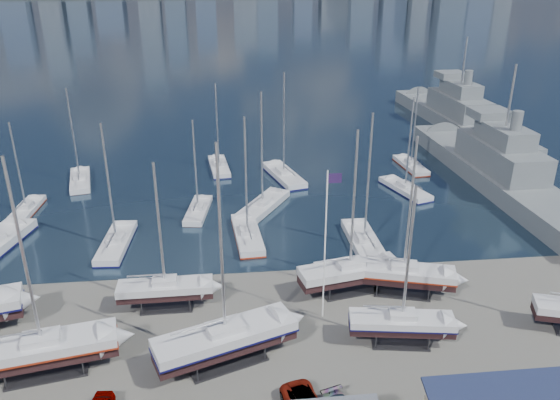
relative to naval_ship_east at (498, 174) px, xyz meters
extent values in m
plane|color=#605E59|center=(-35.02, -29.95, -1.66)|extent=(1400.00, 1400.00, 0.00)
cube|color=#1C2A40|center=(-35.02, 280.05, -1.81)|extent=(1400.00, 600.00, 0.40)
cube|color=#2D2D33|center=(-50.99, -32.78, -1.58)|extent=(6.14, 3.69, 0.16)
cube|color=black|center=(-50.99, -32.78, -0.05)|extent=(10.72, 4.46, 0.83)
cube|color=silver|center=(-50.99, -32.78, 0.79)|extent=(10.80, 4.89, 0.83)
cube|color=maroon|center=(-50.99, -32.78, 0.40)|extent=(10.91, 4.94, 0.17)
cube|color=silver|center=(-50.99, -32.78, 1.46)|extent=(2.90, 2.23, 0.50)
cylinder|color=#B2B2B7|center=(-50.99, -32.78, 8.25)|extent=(0.22, 0.22, 14.09)
cube|color=#2D2D33|center=(-42.86, -25.20, -1.58)|extent=(4.54, 2.12, 0.16)
cube|color=black|center=(-42.86, -25.20, -0.13)|extent=(8.23, 2.05, 0.66)
cube|color=silver|center=(-42.86, -25.20, 0.52)|extent=(8.23, 2.39, 0.66)
cube|color=silver|center=(-42.86, -25.20, 1.10)|extent=(2.07, 1.40, 0.50)
cylinder|color=#B2B2B7|center=(-42.86, -25.20, 6.39)|extent=(0.22, 0.22, 11.08)
cube|color=#2D2D33|center=(-37.73, -32.97, -1.58)|extent=(6.51, 4.62, 0.16)
cube|color=black|center=(-37.73, -32.97, -0.03)|extent=(11.00, 6.18, 0.86)
cube|color=silver|center=(-37.73, -32.97, 0.83)|extent=(11.16, 6.61, 0.86)
cube|color=#0D0D41|center=(-37.73, -32.97, 0.43)|extent=(11.27, 6.67, 0.17)
cube|color=silver|center=(-37.73, -32.97, 1.51)|extent=(3.16, 2.64, 0.50)
cylinder|color=#B2B2B7|center=(-37.73, -32.97, 8.54)|extent=(0.22, 0.22, 14.55)
cube|color=#2D2D33|center=(-26.25, -24.22, -1.58)|extent=(5.58, 3.39, 0.16)
cube|color=black|center=(-26.25, -24.22, -0.08)|extent=(9.72, 4.12, 0.76)
cube|color=silver|center=(-26.25, -24.22, 0.67)|extent=(9.80, 4.51, 0.76)
cube|color=silver|center=(-26.25, -24.22, 1.30)|extent=(2.64, 2.04, 0.50)
cylinder|color=#B2B2B7|center=(-26.25, -24.22, 7.44)|extent=(0.22, 0.22, 12.78)
cube|color=#2D2D33|center=(-23.88, -32.19, -1.58)|extent=(4.77, 2.74, 0.16)
cube|color=black|center=(-23.88, -32.19, -0.14)|extent=(8.40, 3.20, 0.66)
cube|color=silver|center=(-23.88, -32.19, 0.52)|extent=(8.45, 3.54, 0.66)
cube|color=#0D0D41|center=(-23.88, -32.19, 0.22)|extent=(8.54, 3.58, 0.13)
cube|color=silver|center=(-23.88, -32.19, 1.10)|extent=(2.24, 1.68, 0.50)
cylinder|color=#B2B2B7|center=(-23.88, -32.19, 6.38)|extent=(0.22, 0.22, 11.07)
cube|color=#2D2D33|center=(-21.46, -25.09, -1.58)|extent=(5.49, 3.63, 0.16)
cube|color=black|center=(-21.46, -25.09, -0.10)|extent=(9.42, 4.66, 0.73)
cube|color=silver|center=(-21.46, -25.09, 0.64)|extent=(9.53, 5.03, 0.73)
cube|color=maroon|center=(-21.46, -25.09, 0.30)|extent=(9.62, 5.08, 0.15)
cube|color=silver|center=(-21.46, -25.09, 1.25)|extent=(2.63, 2.12, 0.50)
cylinder|color=#B2B2B7|center=(-21.46, -25.09, 7.20)|extent=(0.22, 0.22, 12.39)
cube|color=black|center=(-61.70, -2.77, -1.87)|extent=(2.28, 7.97, 0.63)
cube|color=silver|center=(-61.70, -2.77, -1.23)|extent=(2.61, 7.99, 0.63)
cube|color=maroon|center=(-61.70, -2.77, -1.52)|extent=(2.64, 8.07, 0.13)
cube|color=silver|center=(-61.70, -2.77, -0.67)|extent=(1.42, 2.04, 0.50)
cylinder|color=#B2B2B7|center=(-61.70, -2.77, 4.40)|extent=(0.22, 0.22, 10.65)
cube|color=black|center=(-57.40, 6.71, -1.91)|extent=(4.10, 9.46, 0.74)
cube|color=silver|center=(-57.40, 6.71, -1.17)|extent=(4.47, 9.54, 0.74)
cube|color=silver|center=(-57.40, 6.71, -0.55)|extent=(2.00, 2.58, 0.50)
cylinder|color=#B2B2B7|center=(-57.40, 6.71, 5.41)|extent=(0.22, 0.22, 12.42)
cube|color=black|center=(-49.22, -12.98, -1.92)|extent=(2.83, 9.59, 0.76)
cube|color=silver|center=(-49.22, -12.98, -1.16)|extent=(3.23, 9.61, 0.76)
cube|color=#0D0D41|center=(-49.22, -12.98, -1.51)|extent=(3.26, 9.71, 0.15)
cube|color=silver|center=(-49.22, -12.98, -0.53)|extent=(1.73, 2.46, 0.50)
cylinder|color=#B2B2B7|center=(-49.22, -12.98, 5.61)|extent=(0.22, 0.22, 12.78)
cube|color=black|center=(-40.74, -5.24, -1.87)|extent=(3.08, 8.31, 0.65)
cube|color=silver|center=(-40.74, -5.24, -1.22)|extent=(3.42, 8.36, 0.65)
cube|color=silver|center=(-40.74, -5.24, -0.65)|extent=(1.64, 2.20, 0.50)
cylinder|color=#B2B2B7|center=(-40.74, -5.24, 4.58)|extent=(0.22, 0.22, 10.95)
cube|color=black|center=(-38.14, 10.40, -1.90)|extent=(3.03, 9.02, 0.71)
cube|color=silver|center=(-38.14, 10.40, -1.19)|extent=(3.40, 9.06, 0.71)
cube|color=#0D0D41|center=(-38.14, 10.40, -1.51)|extent=(3.43, 9.15, 0.14)
cube|color=silver|center=(-38.14, 10.40, -0.58)|extent=(1.71, 2.36, 0.50)
cylinder|color=#B2B2B7|center=(-38.14, 10.40, 5.14)|extent=(0.22, 0.22, 11.95)
cube|color=black|center=(-35.08, -12.55, -1.92)|extent=(2.98, 9.73, 0.77)
cube|color=silver|center=(-35.08, -12.55, -1.15)|extent=(3.38, 9.76, 0.77)
cube|color=maroon|center=(-35.08, -12.55, -1.51)|extent=(3.41, 9.86, 0.15)
cube|color=silver|center=(-35.08, -12.55, -0.52)|extent=(1.78, 2.51, 0.50)
cylinder|color=#B2B2B7|center=(-35.08, -12.55, 5.71)|extent=(0.22, 0.22, 12.95)
cube|color=black|center=(-32.80, -4.89, -1.94)|extent=(7.34, 9.97, 0.81)
cube|color=silver|center=(-32.80, -4.89, -1.12)|extent=(7.71, 10.19, 0.81)
cube|color=silver|center=(-32.80, -4.89, -0.47)|extent=(2.78, 3.06, 0.50)
cylinder|color=#B2B2B7|center=(-32.80, -4.89, 6.15)|extent=(0.22, 0.22, 13.74)
cube|color=black|center=(-28.96, 5.65, -1.95)|extent=(5.14, 10.66, 0.83)
cube|color=silver|center=(-28.96, 5.65, -1.12)|extent=(5.56, 10.78, 0.83)
cube|color=#0D0D41|center=(-28.96, 5.65, -1.50)|extent=(5.62, 10.89, 0.17)
cube|color=silver|center=(-28.96, 5.65, -0.45)|extent=(2.37, 2.97, 0.50)
cylinder|color=#B2B2B7|center=(-28.96, 5.65, 6.31)|extent=(0.22, 0.22, 14.01)
cube|color=black|center=(-22.67, -15.75, -1.94)|extent=(2.51, 10.21, 0.82)
cube|color=silver|center=(-22.67, -15.75, -1.12)|extent=(2.93, 10.21, 0.82)
cube|color=silver|center=(-22.67, -15.75, -0.47)|extent=(1.73, 2.56, 0.50)
cylinder|color=#B2B2B7|center=(-22.67, -15.75, 6.16)|extent=(0.22, 0.22, 13.76)
cube|color=black|center=(-13.38, -1.15, -1.90)|extent=(4.78, 9.12, 0.71)
cube|color=silver|center=(-13.38, -1.15, -1.19)|extent=(5.13, 9.23, 0.71)
cube|color=#0D0D41|center=(-13.38, -1.15, -1.51)|extent=(5.18, 9.32, 0.14)
cube|color=silver|center=(-13.38, -1.15, -0.58)|extent=(2.11, 2.58, 0.50)
cylinder|color=#B2B2B7|center=(-13.38, -1.15, 5.18)|extent=(0.22, 0.22, 12.01)
cube|color=black|center=(-9.52, 8.01, -1.88)|extent=(2.82, 8.53, 0.67)
cube|color=silver|center=(-9.52, 8.01, -1.21)|extent=(3.17, 8.56, 0.67)
cube|color=maroon|center=(-9.52, 8.01, -1.52)|extent=(3.20, 8.65, 0.13)
cube|color=silver|center=(-9.52, 8.01, -0.63)|extent=(1.61, 2.22, 0.50)
cylinder|color=#B2B2B7|center=(-9.52, 8.01, 4.77)|extent=(0.22, 0.22, 11.30)
cube|color=slate|center=(0.00, -0.07, -1.21)|extent=(8.76, 45.13, 4.04)
cube|color=slate|center=(0.00, -0.07, 2.61)|extent=(6.30, 15.91, 3.60)
cube|color=slate|center=(0.00, -0.07, 5.61)|extent=(4.62, 9.13, 2.40)
cube|color=slate|center=(-0.16, 4.42, 7.31)|extent=(5.18, 4.66, 1.20)
cylinder|color=#B2B2B7|center=(0.00, -0.07, 10.81)|extent=(0.30, 0.30, 8.00)
cube|color=slate|center=(6.39, 29.22, -1.21)|extent=(9.97, 44.96, 4.01)
cube|color=slate|center=(6.39, 29.22, 2.59)|extent=(6.69, 15.94, 3.60)
cube|color=slate|center=(6.39, 29.22, 5.59)|extent=(4.84, 9.17, 2.40)
cube|color=slate|center=(6.11, 33.67, 7.29)|extent=(5.27, 4.77, 1.20)
cylinder|color=#B2B2B7|center=(6.39, 29.22, 10.79)|extent=(0.30, 0.30, 8.00)
cylinder|color=white|center=(-29.39, -27.92, 5.04)|extent=(0.12, 0.12, 13.40)
cube|color=#26143E|center=(-28.83, -27.92, 11.06)|extent=(1.12, 0.05, 0.78)
camera|label=1|loc=(-37.22, -66.68, 26.08)|focal=35.00mm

